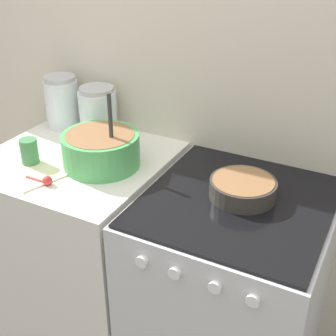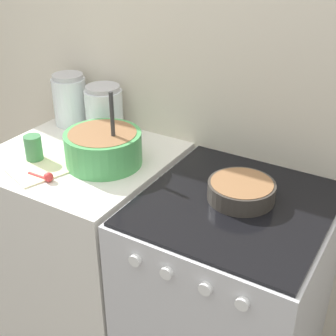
{
  "view_description": "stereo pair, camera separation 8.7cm",
  "coord_description": "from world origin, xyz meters",
  "views": [
    {
      "loc": [
        0.76,
        -0.97,
        1.79
      ],
      "look_at": [
        0.06,
        0.35,
        0.98
      ],
      "focal_mm": 50.0,
      "sensor_mm": 36.0,
      "label": 1
    },
    {
      "loc": [
        0.83,
        -0.93,
        1.79
      ],
      "look_at": [
        0.06,
        0.35,
        0.98
      ],
      "focal_mm": 50.0,
      "sensor_mm": 36.0,
      "label": 2
    }
  ],
  "objects": [
    {
      "name": "storage_jar_middle",
      "position": [
        -0.4,
        0.58,
        1.02
      ],
      "size": [
        0.17,
        0.17,
        0.22
      ],
      "color": "silver",
      "rests_on": "countertop_cabinet"
    },
    {
      "name": "measuring_spoon",
      "position": [
        -0.32,
        0.12,
        0.94
      ],
      "size": [
        0.12,
        0.04,
        0.04
      ],
      "color": "red",
      "rests_on": "countertop_cabinet"
    },
    {
      "name": "wall_back",
      "position": [
        0.0,
        0.71,
        1.2
      ],
      "size": [
        4.41,
        0.05,
        2.4
      ],
      "color": "beige",
      "rests_on": "ground_plane"
    },
    {
      "name": "stove",
      "position": [
        0.34,
        0.34,
        0.46
      ],
      "size": [
        0.65,
        0.7,
        0.93
      ],
      "color": "silver",
      "rests_on": "ground_plane"
    },
    {
      "name": "countertop_cabinet",
      "position": [
        -0.35,
        0.34,
        0.46
      ],
      "size": [
        0.71,
        0.68,
        0.93
      ],
      "color": "silver",
      "rests_on": "ground_plane"
    },
    {
      "name": "tin_can",
      "position": [
        -0.47,
        0.22,
        0.98
      ],
      "size": [
        0.07,
        0.07,
        0.11
      ],
      "color": "#3F7F4C",
      "rests_on": "countertop_cabinet"
    },
    {
      "name": "recipe_page",
      "position": [
        -0.4,
        0.16,
        0.93
      ],
      "size": [
        0.25,
        0.26,
        0.01
      ],
      "color": "beige",
      "rests_on": "countertop_cabinet"
    },
    {
      "name": "mixing_bowl",
      "position": [
        -0.22,
        0.34,
        1.0
      ],
      "size": [
        0.3,
        0.3,
        0.3
      ],
      "color": "#4CA559",
      "rests_on": "countertop_cabinet"
    },
    {
      "name": "baking_pan",
      "position": [
        0.35,
        0.37,
        0.96
      ],
      "size": [
        0.23,
        0.23,
        0.07
      ],
      "color": "#38332D",
      "rests_on": "stove"
    },
    {
      "name": "storage_jar_left",
      "position": [
        -0.59,
        0.58,
        1.03
      ],
      "size": [
        0.15,
        0.15,
        0.24
      ],
      "color": "silver",
      "rests_on": "countertop_cabinet"
    }
  ]
}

